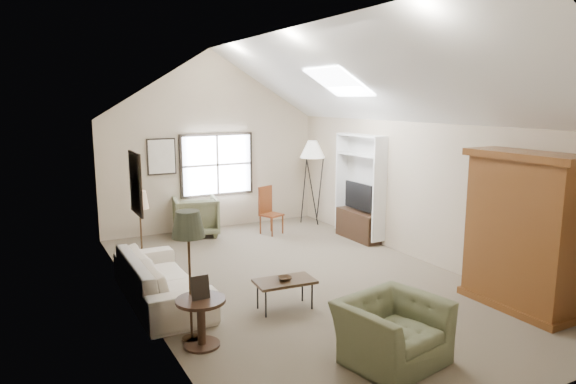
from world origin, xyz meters
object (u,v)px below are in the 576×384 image
armchair_near (392,331)px  coffee_table (285,294)px  armoire (522,232)px  armchair_far (196,216)px  side_table (201,322)px  sofa (161,279)px  side_chair (271,211)px

armchair_near → coffee_table: bearing=90.8°
armoire → armchair_near: armoire is taller
armchair_far → side_table: (-1.56, -4.92, -0.13)m
sofa → side_table: size_ratio=3.99×
armchair_far → side_table: armchair_far is taller
sofa → armchair_near: bearing=-148.5°
coffee_table → side_table: 1.48m
armchair_near → coffee_table: armchair_near is taller
armoire → side_table: (-4.32, 1.00, -0.80)m
armchair_near → coffee_table: size_ratio=1.31×
armoire → side_table: armoire is taller
armchair_near → side_table: armchair_near is taller
coffee_table → armchair_near: bearing=-78.8°
side_table → sofa: bearing=92.1°
armchair_near → side_chair: side_chair is taller
coffee_table → side_table: size_ratio=1.40×
sofa → armchair_far: 3.70m
armoire → armchair_far: (-2.76, 5.92, -0.68)m
armoire → sofa: bearing=149.3°
armchair_near → side_table: size_ratio=1.84×
armchair_near → armoire: bearing=-2.4°
armchair_near → side_chair: (1.30, 5.61, 0.17)m
coffee_table → armchair_far: bearing=87.8°
armchair_near → side_table: (-1.75, 1.36, -0.06)m
armoire → armchair_far: armoire is taller
sofa → side_table: (0.06, -1.60, -0.05)m
armchair_far → coffee_table: armchair_far is taller
coffee_table → side_table: (-1.39, -0.50, 0.08)m
side_table → side_chair: side_chair is taller
sofa → side_table: 1.60m
armoire → side_table: 4.51m
armchair_near → side_chair: size_ratio=1.05×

